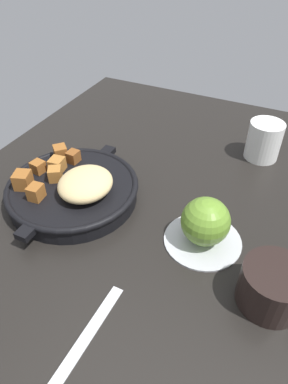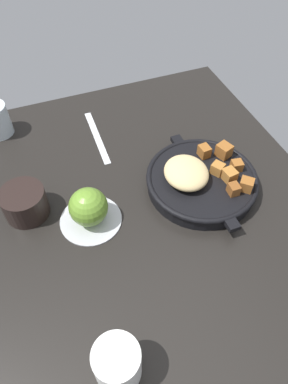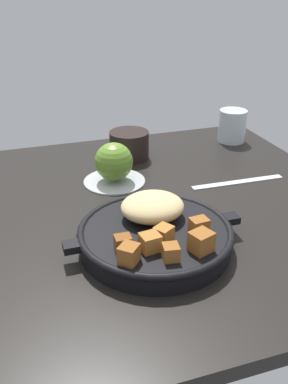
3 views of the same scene
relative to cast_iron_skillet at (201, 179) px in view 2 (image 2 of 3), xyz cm
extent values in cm
cube|color=black|center=(-5.19, 13.02, -3.77)|extent=(98.42, 76.18, 2.40)
cylinder|color=black|center=(-0.08, -0.24, -0.89)|extent=(23.78, 23.78, 3.36)
torus|color=black|center=(-0.08, -0.24, 0.52)|extent=(24.50, 24.50, 1.20)
cube|color=black|center=(13.02, -0.24, 0.29)|extent=(2.64, 2.40, 1.20)
cube|color=black|center=(-13.18, -0.24, 0.29)|extent=(2.64, 2.40, 1.20)
ellipsoid|color=#DBBC7F|center=(0.68, 3.41, 2.77)|extent=(10.35, 9.39, 3.96)
cube|color=#A86B2D|center=(-0.08, -3.81, 2.04)|extent=(3.36, 3.30, 2.50)
cube|color=#935623|center=(-6.39, -7.15, 2.13)|extent=(3.61, 3.62, 2.68)
cube|color=#935623|center=(4.18, -7.70, 2.31)|extent=(3.80, 3.65, 3.03)
cube|color=brown|center=(-6.40, -4.13, 1.96)|extent=(2.42, 2.16, 2.34)
cube|color=#935623|center=(5.75, -3.55, 2.12)|extent=(2.84, 2.43, 2.65)
cube|color=#A86B2D|center=(-2.67, -5.25, 2.07)|extent=(3.09, 2.91, 2.56)
cube|color=#935623|center=(-0.67, -8.25, 1.91)|extent=(2.56, 2.61, 2.24)
cylinder|color=#B7BABF|center=(-0.14, 25.18, -2.27)|extent=(12.86, 12.86, 0.60)
sphere|color=olive|center=(-0.14, 25.18, 1.99)|extent=(7.91, 7.91, 7.91)
cube|color=silver|center=(24.28, 16.82, -2.39)|extent=(20.43, 2.07, 0.36)
cylinder|color=white|center=(-29.53, 28.80, 1.57)|extent=(7.18, 7.18, 8.29)
cylinder|color=black|center=(6.62, 37.01, 0.61)|extent=(9.19, 9.19, 6.35)
camera|label=1|loc=(39.68, 33.39, 40.86)|focal=32.74mm
camera|label=2|loc=(-43.90, 30.09, 57.90)|focal=33.14mm
camera|label=3|loc=(-19.53, -53.89, 36.37)|focal=40.24mm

